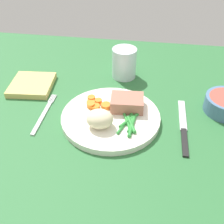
# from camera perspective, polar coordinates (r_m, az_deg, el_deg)

# --- Properties ---
(dining_table) EXTENTS (1.20, 0.90, 0.02)m
(dining_table) POSITION_cam_1_polar(r_m,az_deg,el_deg) (0.72, 0.17, -0.46)
(dining_table) COLOR #2D6B38
(dining_table) RESTS_ON ground
(dinner_plate) EXTENTS (0.25, 0.25, 0.02)m
(dinner_plate) POSITION_cam_1_polar(r_m,az_deg,el_deg) (0.68, 0.00, -1.19)
(dinner_plate) COLOR white
(dinner_plate) RESTS_ON dining_table
(meat_portion) EXTENTS (0.09, 0.07, 0.03)m
(meat_portion) POSITION_cam_1_polar(r_m,az_deg,el_deg) (0.69, 3.21, 2.11)
(meat_portion) COLOR #A86B56
(meat_portion) RESTS_ON dinner_plate
(mashed_potatoes) EXTENTS (0.06, 0.05, 0.04)m
(mashed_potatoes) POSITION_cam_1_polar(r_m,az_deg,el_deg) (0.63, -2.60, -1.45)
(mashed_potatoes) COLOR beige
(mashed_potatoes) RESTS_ON dinner_plate
(carrot_slices) EXTENTS (0.07, 0.05, 0.01)m
(carrot_slices) POSITION_cam_1_polar(r_m,az_deg,el_deg) (0.70, -3.40, 1.76)
(carrot_slices) COLOR orange
(carrot_slices) RESTS_ON dinner_plate
(green_beans) EXTENTS (0.05, 0.10, 0.01)m
(green_beans) POSITION_cam_1_polar(r_m,az_deg,el_deg) (0.65, 3.81, -2.23)
(green_beans) COLOR #2D8C38
(green_beans) RESTS_ON dinner_plate
(fork) EXTENTS (0.01, 0.17, 0.00)m
(fork) POSITION_cam_1_polar(r_m,az_deg,el_deg) (0.72, -14.05, -0.29)
(fork) COLOR silver
(fork) RESTS_ON dining_table
(knife) EXTENTS (0.02, 0.21, 0.01)m
(knife) POSITION_cam_1_polar(r_m,az_deg,el_deg) (0.68, 14.75, -3.12)
(knife) COLOR black
(knife) RESTS_ON dining_table
(water_glass) EXTENTS (0.07, 0.07, 0.09)m
(water_glass) POSITION_cam_1_polar(r_m,az_deg,el_deg) (0.84, 2.56, 9.84)
(water_glass) COLOR silver
(water_glass) RESTS_ON dining_table
(napkin) EXTENTS (0.13, 0.13, 0.02)m
(napkin) POSITION_cam_1_polar(r_m,az_deg,el_deg) (0.83, -16.46, 5.51)
(napkin) COLOR #DBBC6B
(napkin) RESTS_ON dining_table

